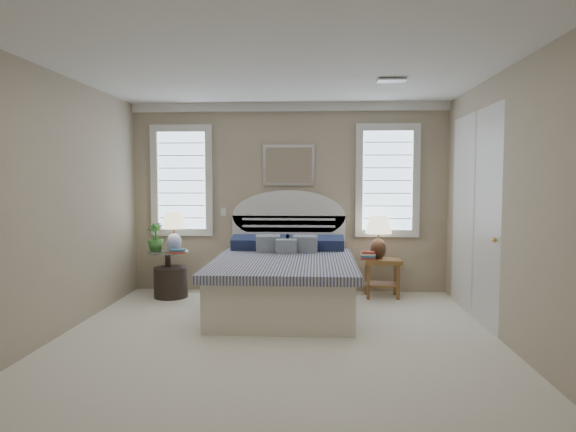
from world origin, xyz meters
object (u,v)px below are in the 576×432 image
Objects in this scene: side_table_left at (168,268)px; lamp_left at (174,227)px; bed at (284,278)px; nightstand_right at (382,269)px; floor_pot at (171,282)px; lamp_right at (378,232)px.

side_table_left is 1.15× the size of lamp_left.
lamp_left reaches higher than side_table_left.
bed is 4.29× the size of nightstand_right.
bed is 1.69m from floor_pot.
lamp_left is (0.05, 0.03, 0.76)m from floor_pot.
lamp_left is at bearing -177.13° from nightstand_right.
bed reaches higher than side_table_left.
bed is at bearing -151.97° from nightstand_right.
side_table_left is 2.95m from lamp_right.
side_table_left is at bearing 127.71° from floor_pot.
nightstand_right is at bearing 2.87° from lamp_left.
side_table_left reaches higher than nightstand_right.
floor_pot is 0.76× the size of lamp_right.
lamp_right reaches higher than floor_pot.
side_table_left is 1.38× the size of floor_pot.
lamp_right reaches higher than nightstand_right.
floor_pot is 2.93m from lamp_right.
lamp_left is (-1.55, 0.55, 0.58)m from bed.
lamp_left reaches higher than floor_pot.
lamp_right is at bearing 3.81° from lamp_left.
bed is at bearing -149.47° from lamp_right.
bed reaches higher than floor_pot.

